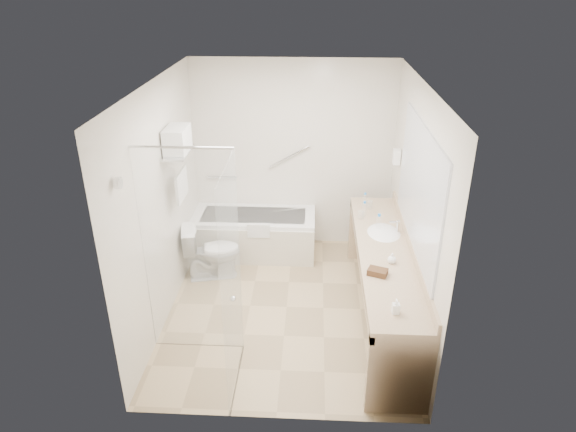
{
  "coord_description": "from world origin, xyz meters",
  "views": [
    {
      "loc": [
        0.27,
        -4.78,
        3.45
      ],
      "look_at": [
        0.0,
        0.3,
        1.0
      ],
      "focal_mm": 32.0,
      "sensor_mm": 36.0,
      "label": 1
    }
  ],
  "objects_px": {
    "vanity_counter": "(384,268)",
    "water_bottle_left": "(379,223)",
    "bathtub": "(254,234)",
    "amenity_basket": "(378,272)",
    "toilet": "(212,252)"
  },
  "relations": [
    {
      "from": "bathtub",
      "to": "vanity_counter",
      "type": "xyz_separation_m",
      "value": [
        1.52,
        -1.39,
        0.36
      ]
    },
    {
      "from": "bathtub",
      "to": "water_bottle_left",
      "type": "xyz_separation_m",
      "value": [
        1.5,
        -0.95,
        0.67
      ]
    },
    {
      "from": "toilet",
      "to": "amenity_basket",
      "type": "height_order",
      "value": "amenity_basket"
    },
    {
      "from": "amenity_basket",
      "to": "bathtub",
      "type": "bearing_deg",
      "value": 126.82
    },
    {
      "from": "bathtub",
      "to": "water_bottle_left",
      "type": "bearing_deg",
      "value": -32.31
    },
    {
      "from": "vanity_counter",
      "to": "water_bottle_left",
      "type": "relative_size",
      "value": 13.33
    },
    {
      "from": "vanity_counter",
      "to": "amenity_basket",
      "type": "xyz_separation_m",
      "value": [
        -0.13,
        -0.47,
        0.24
      ]
    },
    {
      "from": "toilet",
      "to": "water_bottle_left",
      "type": "bearing_deg",
      "value": -112.17
    },
    {
      "from": "vanity_counter",
      "to": "toilet",
      "type": "distance_m",
      "value": 2.14
    },
    {
      "from": "vanity_counter",
      "to": "water_bottle_left",
      "type": "height_order",
      "value": "water_bottle_left"
    },
    {
      "from": "vanity_counter",
      "to": "bathtub",
      "type": "bearing_deg",
      "value": 137.65
    },
    {
      "from": "toilet",
      "to": "amenity_basket",
      "type": "bearing_deg",
      "value": -136.64
    },
    {
      "from": "vanity_counter",
      "to": "water_bottle_left",
      "type": "bearing_deg",
      "value": 93.63
    },
    {
      "from": "amenity_basket",
      "to": "water_bottle_left",
      "type": "bearing_deg",
      "value": 83.64
    },
    {
      "from": "bathtub",
      "to": "toilet",
      "type": "height_order",
      "value": "toilet"
    }
  ]
}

